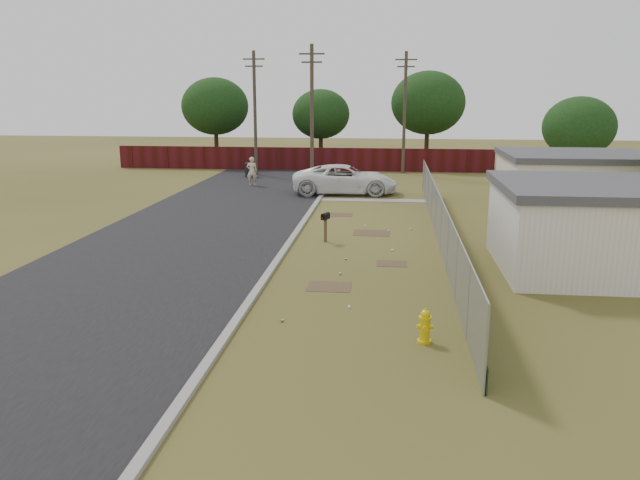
# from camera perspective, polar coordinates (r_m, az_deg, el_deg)

# --- Properties ---
(ground) EXTENTS (120.00, 120.00, 0.00)m
(ground) POSITION_cam_1_polar(r_m,az_deg,el_deg) (24.88, 3.82, -0.86)
(ground) COLOR brown
(ground) RESTS_ON ground
(street) EXTENTS (15.10, 60.00, 0.12)m
(street) POSITION_cam_1_polar(r_m,az_deg,el_deg) (33.64, -7.10, 2.87)
(street) COLOR black
(street) RESTS_ON ground
(chainlink_fence) EXTENTS (0.10, 27.06, 2.02)m
(chainlink_fence) POSITION_cam_1_polar(r_m,az_deg,el_deg) (25.76, 10.91, 1.24)
(chainlink_fence) COLOR #93969B
(chainlink_fence) RESTS_ON ground
(privacy_fence) EXTENTS (30.00, 0.12, 1.80)m
(privacy_fence) POSITION_cam_1_polar(r_m,az_deg,el_deg) (49.87, -1.72, 7.42)
(privacy_fence) COLOR #460F14
(privacy_fence) RESTS_ON ground
(utility_poles) EXTENTS (12.60, 8.24, 9.00)m
(utility_poles) POSITION_cam_1_polar(r_m,az_deg,el_deg) (45.03, 0.45, 11.62)
(utility_poles) COLOR #4C4132
(utility_poles) RESTS_ON ground
(houses) EXTENTS (9.30, 17.24, 3.10)m
(houses) POSITION_cam_1_polar(r_m,az_deg,el_deg) (28.92, 23.79, 3.20)
(houses) COLOR silver
(houses) RESTS_ON ground
(horizon_trees) EXTENTS (33.32, 31.94, 7.78)m
(horizon_trees) POSITION_cam_1_polar(r_m,az_deg,el_deg) (47.67, 6.33, 11.56)
(horizon_trees) COLOR #352718
(horizon_trees) RESTS_ON ground
(fire_hydrant) EXTENTS (0.41, 0.41, 0.90)m
(fire_hydrant) POSITION_cam_1_polar(r_m,az_deg,el_deg) (15.91, 9.57, -7.81)
(fire_hydrant) COLOR yellow
(fire_hydrant) RESTS_ON ground
(mailbox) EXTENTS (0.36, 0.53, 1.24)m
(mailbox) POSITION_cam_1_polar(r_m,az_deg,el_deg) (25.85, 0.50, 1.95)
(mailbox) COLOR brown
(mailbox) RESTS_ON ground
(pickup_truck) EXTENTS (6.57, 3.34, 1.78)m
(pickup_truck) POSITION_cam_1_polar(r_m,az_deg,el_deg) (38.29, 2.32, 5.57)
(pickup_truck) COLOR white
(pickup_truck) RESTS_ON ground
(pedestrian) EXTENTS (0.76, 0.56, 1.91)m
(pedestrian) POSITION_cam_1_polar(r_m,az_deg,el_deg) (41.82, -6.24, 6.26)
(pedestrian) COLOR beige
(pedestrian) RESTS_ON ground
(trash_bin) EXTENTS (0.68, 0.73, 1.02)m
(trash_bin) POSITION_cam_1_polar(r_m,az_deg,el_deg) (46.25, -6.42, 6.40)
(trash_bin) COLOR black
(trash_bin) RESTS_ON ground
(scattered_litter) EXTENTS (3.94, 12.69, 0.07)m
(scattered_litter) POSITION_cam_1_polar(r_m,az_deg,el_deg) (23.77, 4.11, -1.45)
(scattered_litter) COLOR silver
(scattered_litter) RESTS_ON ground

